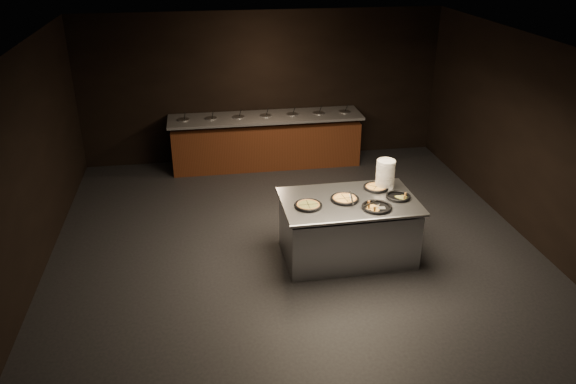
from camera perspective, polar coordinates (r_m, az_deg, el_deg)
name	(u,v)px	position (r m, az deg, el deg)	size (l,w,h in m)	color
room	(300,165)	(7.34, 1.18, 2.75)	(7.02, 8.02, 2.92)	black
salad_bar	(266,144)	(10.99, -2.23, 4.90)	(3.70, 0.83, 1.18)	#512413
serving_counter	(348,229)	(7.93, 6.07, -3.80)	(1.87, 1.21, 0.89)	silver
plate_stack	(385,174)	(8.10, 9.86, 1.82)	(0.27, 0.27, 0.41)	white
pan_veggie_whole	(308,205)	(7.49, 2.06, -1.34)	(0.38, 0.38, 0.04)	black
pan_cheese_whole	(345,199)	(7.70, 5.78, -0.68)	(0.39, 0.39, 0.04)	black
pan_cheese_slices_a	(376,187)	(8.10, 8.94, 0.48)	(0.36, 0.36, 0.04)	black
pan_cheese_slices_b	(377,207)	(7.54, 9.02, -1.51)	(0.41, 0.41, 0.04)	black
pan_veggie_slices	(398,196)	(7.88, 11.13, -0.44)	(0.34, 0.34, 0.04)	black
server_left	(351,198)	(7.61, 6.41, -0.58)	(0.10, 0.32, 0.15)	silver
server_right	(374,205)	(7.47, 8.74, -1.30)	(0.30, 0.09, 0.14)	silver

